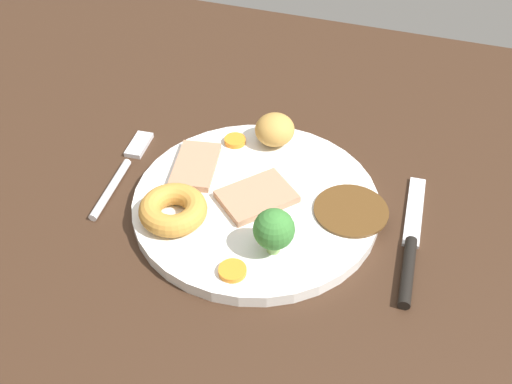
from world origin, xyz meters
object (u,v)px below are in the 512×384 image
Objects in this scene: broccoli_floret at (274,230)px; knife at (410,248)px; fork at (123,170)px; carrot_coin_front at (232,271)px; meat_slice_under at (195,165)px; dinner_plate at (256,204)px; carrot_coin_back at (235,141)px; roast_potato_left at (275,130)px; meat_slice_main at (257,196)px; yorkshire_pudding at (173,210)px.

knife is at bearing 23.01° from broccoli_floret.
carrot_coin_front is at bearing -126.86° from fork.
knife is at bearing 31.03° from carrot_coin_front.
knife is (24.67, -3.60, -1.35)cm from meat_slice_under.
dinner_plate reaches higher than fork.
broccoli_floret is at bearing -113.80° from fork.
carrot_coin_back is at bearing 65.23° from meat_slice_under.
meat_slice_under is 15.84cm from carrot_coin_front.
carrot_coin_front is 5.50cm from broccoli_floret.
roast_potato_left is (7.02, 7.34, 1.41)cm from meat_slice_under.
knife is at bearing -31.78° from roast_potato_left.
yorkshire_pudding reaches higher than meat_slice_main.
yorkshire_pudding is at bearing 148.67° from carrot_coin_front.
carrot_coin_front is (0.97, -10.31, -0.12)cm from meat_slice_main.
carrot_coin_front reaches higher than knife.
meat_slice_main reaches higher than fork.
roast_potato_left is 18.08cm from fork.
knife is (17.65, -10.93, -2.76)cm from roast_potato_left.
roast_potato_left is at bearing 95.82° from carrot_coin_front.
dinner_plate is 1.10cm from meat_slice_main.
meat_slice_under is at bearing -82.05° from fork.
roast_potato_left is at bearing 95.72° from dinner_plate.
fork is at bearing 83.51° from knife.
meat_slice_under is at bearing 161.86° from meat_slice_main.
carrot_coin_front reaches higher than dinner_plate.
yorkshire_pudding is at bearing -83.83° from meat_slice_under.
meat_slice_main is 16.53cm from fork.
roast_potato_left is 20.95cm from knife.
meat_slice_main and meat_slice_under have the same top height.
yorkshire_pudding is 0.46× the size of fork.
dinner_plate is 8.28cm from broccoli_floret.
broccoli_floret reaches higher than roast_potato_left.
fork is at bearing 160.36° from broccoli_floret.
meat_slice_under is 8.63cm from fork.
broccoli_floret is at bearing 109.67° from knife.
fork is at bearing 176.96° from meat_slice_main.
meat_slice_main reaches higher than dinner_plate.
yorkshire_pudding reaches higher than meat_slice_under.
carrot_coin_back is (2.65, 5.75, -0.10)cm from meat_slice_under.
meat_slice_main is (0.10, -0.03, 1.10)cm from dinner_plate.
meat_slice_main is at bearing 95.40° from carrot_coin_front.
roast_potato_left reaches higher than dinner_plate.
knife reaches higher than fork.
dinner_plate is 5.64× the size of roast_potato_left.
dinner_plate is 10.33cm from roast_potato_left.
meat_slice_under is 1.10× the size of yorkshire_pudding.
meat_slice_main is 0.98× the size of meat_slice_under.
yorkshire_pudding is (-7.16, -5.33, 1.86)cm from dinner_plate.
carrot_coin_back is at bearing 108.98° from carrot_coin_front.
meat_slice_under is 2.86× the size of carrot_coin_front.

